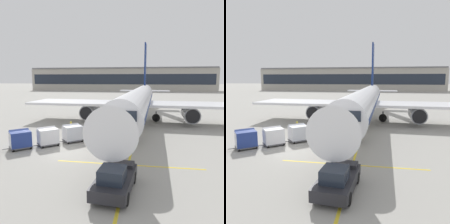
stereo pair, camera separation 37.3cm
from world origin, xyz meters
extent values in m
plane|color=#9E9B93|center=(0.00, 0.00, 0.00)|extent=(600.00, 600.00, 0.00)
cylinder|color=white|center=(5.90, 15.36, 3.56)|extent=(4.96, 35.95, 3.70)
cube|color=navy|center=(5.90, 15.36, 3.56)|extent=(4.95, 34.52, 0.44)
cone|color=white|center=(5.21, -4.40, 3.56)|extent=(3.64, 3.82, 3.52)
cone|color=white|center=(6.64, 36.23, 3.84)|extent=(3.35, 6.03, 3.15)
cube|color=white|center=(-3.31, 16.58, 3.01)|extent=(17.27, 7.76, 0.36)
cylinder|color=#93969E|center=(-1.89, 15.82, 1.68)|extent=(2.46, 4.74, 2.29)
cylinder|color=black|center=(-1.98, 13.44, 1.68)|extent=(1.95, 0.19, 1.95)
cube|color=white|center=(15.18, 15.93, 3.01)|extent=(17.27, 7.76, 0.36)
cylinder|color=#93969E|center=(13.71, 15.27, 1.68)|extent=(2.46, 4.74, 2.29)
cylinder|color=black|center=(13.63, 12.89, 1.68)|extent=(1.95, 0.19, 1.95)
cube|color=navy|center=(6.59, 34.75, 9.68)|extent=(0.43, 4.31, 10.75)
cube|color=white|center=(6.58, 34.46, 4.12)|extent=(11.67, 3.27, 0.20)
cube|color=#1E2633|center=(5.30, -1.81, 4.12)|extent=(2.65, 1.76, 0.81)
cylinder|color=#47474C|center=(5.52, 4.62, 1.18)|extent=(0.22, 0.22, 1.06)
sphere|color=black|center=(5.52, 4.62, 0.65)|extent=(1.30, 1.30, 1.30)
cylinder|color=#47474C|center=(3.19, 17.25, 1.18)|extent=(0.22, 0.22, 1.06)
sphere|color=black|center=(3.19, 17.25, 0.65)|extent=(1.30, 1.30, 1.30)
cylinder|color=#47474C|center=(8.74, 17.06, 1.18)|extent=(0.22, 0.22, 1.06)
sphere|color=black|center=(8.74, 17.06, 0.65)|extent=(1.30, 1.30, 1.30)
cube|color=gold|center=(1.49, 6.56, 0.50)|extent=(3.52, 3.55, 0.44)
cube|color=black|center=(0.58, 6.14, 1.07)|extent=(0.82, 0.82, 0.70)
cylinder|color=#333338|center=(1.06, 6.63, 1.12)|extent=(0.08, 0.08, 0.80)
cube|color=gold|center=(2.31, 7.39, 1.82)|extent=(3.98, 4.04, 2.35)
cube|color=black|center=(2.31, 7.39, 1.91)|extent=(3.78, 3.84, 2.20)
cube|color=#333338|center=(2.62, 7.08, 1.94)|extent=(3.34, 3.41, 2.38)
cube|color=#333338|center=(1.99, 7.70, 1.94)|extent=(3.34, 3.41, 2.38)
cylinder|color=black|center=(2.85, 6.89, 0.28)|extent=(0.53, 0.54, 0.56)
cylinder|color=black|center=(1.80, 7.92, 0.28)|extent=(0.53, 0.54, 0.56)
cylinder|color=black|center=(1.19, 5.19, 0.28)|extent=(0.53, 0.54, 0.56)
cylinder|color=black|center=(0.13, 6.22, 0.28)|extent=(0.53, 0.54, 0.56)
cube|color=#515156|center=(-0.77, 3.79, 0.21)|extent=(2.56, 2.53, 0.12)
cylinder|color=#4C4C51|center=(-1.77, 2.89, 0.20)|extent=(0.57, 0.52, 0.07)
cube|color=silver|center=(-0.77, 3.79, 1.02)|extent=(2.42, 2.39, 1.50)
cube|color=silver|center=(-1.04, 4.10, 1.54)|extent=(1.93, 1.85, 0.74)
cube|color=silver|center=(-1.49, 3.15, 1.02)|extent=(0.98, 1.09, 1.38)
sphere|color=black|center=(-1.82, 3.77, 0.15)|extent=(0.30, 0.30, 0.30)
sphere|color=black|center=(-0.91, 2.75, 0.15)|extent=(0.30, 0.30, 0.30)
sphere|color=black|center=(-0.63, 4.83, 0.15)|extent=(0.30, 0.30, 0.30)
sphere|color=black|center=(0.28, 3.82, 0.15)|extent=(0.30, 0.30, 0.30)
cube|color=#515156|center=(-2.83, 2.00, 0.21)|extent=(2.56, 2.53, 0.12)
cylinder|color=#4C4C51|center=(-3.84, 1.09, 0.20)|extent=(0.57, 0.52, 0.07)
cube|color=silver|center=(-2.83, 2.00, 1.02)|extent=(2.42, 2.39, 1.50)
cube|color=silver|center=(-3.11, 2.30, 1.54)|extent=(1.93, 1.85, 0.74)
cube|color=silver|center=(-3.55, 1.35, 1.02)|extent=(0.98, 1.09, 1.38)
sphere|color=black|center=(-3.88, 1.97, 0.15)|extent=(0.30, 0.30, 0.30)
sphere|color=black|center=(-2.98, 0.95, 0.15)|extent=(0.30, 0.30, 0.30)
sphere|color=black|center=(-2.69, 3.04, 0.15)|extent=(0.30, 0.30, 0.30)
sphere|color=black|center=(-1.78, 2.02, 0.15)|extent=(0.30, 0.30, 0.30)
cube|color=#515156|center=(-5.05, 0.48, 0.21)|extent=(2.56, 2.53, 0.12)
cylinder|color=#4C4C51|center=(-6.05, -0.42, 0.20)|extent=(0.57, 0.52, 0.07)
cube|color=navy|center=(-5.05, 0.48, 1.02)|extent=(2.42, 2.39, 1.50)
cube|color=navy|center=(-5.32, 0.79, 1.54)|extent=(1.93, 1.85, 0.74)
cube|color=silver|center=(-5.77, -0.16, 1.02)|extent=(0.98, 1.09, 1.38)
sphere|color=black|center=(-6.10, 0.46, 0.15)|extent=(0.30, 0.30, 0.30)
sphere|color=black|center=(-5.19, -0.56, 0.15)|extent=(0.30, 0.30, 0.30)
sphere|color=black|center=(-4.91, 1.53, 0.15)|extent=(0.30, 0.30, 0.30)
sphere|color=black|center=(-4.00, 0.51, 0.15)|extent=(0.30, 0.30, 0.30)
cube|color=#232328|center=(5.48, -6.39, 0.68)|extent=(2.47, 4.56, 0.70)
cube|color=#1E2633|center=(5.41, -7.16, 1.43)|extent=(1.60, 1.66, 0.80)
cube|color=#28282D|center=(5.62, -4.75, 1.15)|extent=(1.86, 1.12, 0.24)
cylinder|color=black|center=(6.52, -5.11, 0.38)|extent=(0.34, 0.78, 0.76)
cylinder|color=black|center=(4.67, -4.95, 0.38)|extent=(0.34, 0.78, 0.76)
cylinder|color=black|center=(6.28, -7.83, 0.38)|extent=(0.34, 0.78, 0.76)
cylinder|color=black|center=(4.44, -7.67, 0.38)|extent=(0.34, 0.78, 0.76)
cylinder|color=black|center=(-1.84, 6.51, 0.43)|extent=(0.15, 0.15, 0.86)
cylinder|color=black|center=(-1.95, 6.37, 0.43)|extent=(0.15, 0.15, 0.86)
cube|color=yellow|center=(-1.90, 6.44, 1.15)|extent=(0.43, 0.45, 0.58)
cube|color=white|center=(-1.80, 6.36, 1.15)|extent=(0.22, 0.27, 0.08)
sphere|color=beige|center=(-1.90, 6.44, 1.56)|extent=(0.21, 0.21, 0.21)
sphere|color=yellow|center=(-1.90, 6.44, 1.63)|extent=(0.23, 0.23, 0.23)
cylinder|color=yellow|center=(-1.75, 6.63, 1.10)|extent=(0.09, 0.09, 0.56)
cylinder|color=yellow|center=(-2.05, 6.25, 1.10)|extent=(0.09, 0.09, 0.56)
cylinder|color=black|center=(1.71, 6.18, 0.43)|extent=(0.15, 0.15, 0.86)
cylinder|color=black|center=(1.81, 6.03, 0.43)|extent=(0.15, 0.15, 0.86)
cube|color=yellow|center=(1.76, 6.10, 1.15)|extent=(0.41, 0.45, 0.58)
cube|color=white|center=(1.87, 6.17, 1.15)|extent=(0.20, 0.29, 0.08)
sphere|color=tan|center=(1.76, 6.10, 1.56)|extent=(0.21, 0.21, 0.21)
sphere|color=yellow|center=(1.76, 6.10, 1.63)|extent=(0.23, 0.23, 0.23)
cylinder|color=yellow|center=(1.63, 6.30, 1.10)|extent=(0.09, 0.09, 0.56)
cylinder|color=yellow|center=(1.89, 5.90, 1.10)|extent=(0.09, 0.09, 0.56)
cylinder|color=#514C42|center=(1.23, 4.07, 0.43)|extent=(0.15, 0.15, 0.86)
cylinder|color=#514C42|center=(1.40, 4.11, 0.43)|extent=(0.15, 0.15, 0.86)
cube|color=orange|center=(1.32, 4.09, 1.15)|extent=(0.43, 0.32, 0.58)
cube|color=white|center=(1.29, 4.21, 1.15)|extent=(0.33, 0.09, 0.08)
sphere|color=tan|center=(1.32, 4.09, 1.56)|extent=(0.21, 0.21, 0.21)
sphere|color=yellow|center=(1.32, 4.09, 1.63)|extent=(0.23, 0.23, 0.23)
cylinder|color=orange|center=(1.08, 4.03, 1.10)|extent=(0.09, 0.09, 0.56)
cylinder|color=orange|center=(1.55, 4.15, 1.10)|extent=(0.09, 0.09, 0.56)
cube|color=black|center=(0.16, 13.15, 0.03)|extent=(0.68, 0.68, 0.05)
cone|color=orange|center=(0.16, 13.15, 0.41)|extent=(0.54, 0.54, 0.71)
cylinder|color=white|center=(0.16, 13.15, 0.44)|extent=(0.30, 0.30, 0.09)
cube|color=yellow|center=(5.90, 15.36, 0.00)|extent=(0.20, 110.00, 0.01)
cube|color=yellow|center=(5.90, -2.02, 0.00)|extent=(12.00, 0.20, 0.01)
cube|color=#A8A399|center=(-8.82, 117.06, 6.41)|extent=(107.58, 17.97, 12.82)
cube|color=#1E2633|center=(-8.82, 108.03, 6.73)|extent=(104.35, 0.10, 5.77)
cube|color=slate|center=(-8.82, 115.27, 13.17)|extent=(106.50, 15.28, 0.70)
camera|label=1|loc=(7.34, -19.15, 6.90)|focal=35.60mm
camera|label=2|loc=(7.70, -19.09, 6.90)|focal=35.60mm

